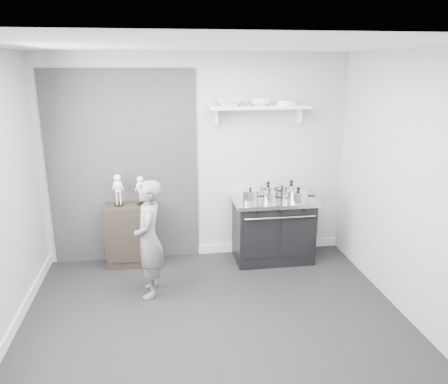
# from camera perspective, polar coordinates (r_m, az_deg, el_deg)

# --- Properties ---
(ground) EXTENTS (4.00, 4.00, 0.00)m
(ground) POSITION_cam_1_polar(r_m,az_deg,el_deg) (4.62, -1.10, -17.16)
(ground) COLOR black
(ground) RESTS_ON ground
(room_shell) EXTENTS (4.02, 3.62, 2.71)m
(room_shell) POSITION_cam_1_polar(r_m,az_deg,el_deg) (4.09, -2.74, 3.47)
(room_shell) COLOR #A6A6A4
(room_shell) RESTS_ON ground
(wall_shelf) EXTENTS (1.30, 0.26, 0.24)m
(wall_shelf) POSITION_cam_1_polar(r_m,az_deg,el_deg) (5.66, 4.69, 10.88)
(wall_shelf) COLOR white
(wall_shelf) RESTS_ON room_shell
(stove) EXTENTS (1.07, 0.67, 0.86)m
(stove) POSITION_cam_1_polar(r_m,az_deg,el_deg) (5.88, 6.42, -4.80)
(stove) COLOR black
(stove) RESTS_ON ground
(side_cabinet) EXTENTS (0.63, 0.37, 0.82)m
(side_cabinet) POSITION_cam_1_polar(r_m,az_deg,el_deg) (5.85, -11.99, -5.45)
(side_cabinet) COLOR black
(side_cabinet) RESTS_ON ground
(child) EXTENTS (0.35, 0.51, 1.35)m
(child) POSITION_cam_1_polar(r_m,az_deg,el_deg) (4.96, -9.77, -6.08)
(child) COLOR slate
(child) RESTS_ON ground
(pot_front_left) EXTENTS (0.30, 0.21, 0.20)m
(pot_front_left) POSITION_cam_1_polar(r_m,az_deg,el_deg) (5.54, 3.45, -0.53)
(pot_front_left) COLOR silver
(pot_front_left) RESTS_ON stove
(pot_back_left) EXTENTS (0.36, 0.27, 0.20)m
(pot_back_left) POSITION_cam_1_polar(r_m,az_deg,el_deg) (5.81, 5.78, 0.20)
(pot_back_left) COLOR silver
(pot_back_left) RESTS_ON stove
(pot_back_right) EXTENTS (0.38, 0.29, 0.22)m
(pot_back_right) POSITION_cam_1_polar(r_m,az_deg,el_deg) (5.86, 8.76, 0.30)
(pot_back_right) COLOR silver
(pot_back_right) RESTS_ON stove
(pot_front_right) EXTENTS (0.36, 0.27, 0.19)m
(pot_front_right) POSITION_cam_1_polar(r_m,az_deg,el_deg) (5.65, 9.63, -0.50)
(pot_front_right) COLOR silver
(pot_front_right) RESTS_ON stove
(pot_front_center) EXTENTS (0.26, 0.17, 0.16)m
(pot_front_center) POSITION_cam_1_polar(r_m,az_deg,el_deg) (5.56, 5.94, -0.66)
(pot_front_center) COLOR silver
(pot_front_center) RESTS_ON stove
(skeleton_full) EXTENTS (0.13, 0.08, 0.47)m
(skeleton_full) POSITION_cam_1_polar(r_m,az_deg,el_deg) (5.65, -13.69, 0.57)
(skeleton_full) COLOR white
(skeleton_full) RESTS_ON side_cabinet
(skeleton_torso) EXTENTS (0.12, 0.08, 0.43)m
(skeleton_torso) POSITION_cam_1_polar(r_m,az_deg,el_deg) (5.64, -10.85, 0.48)
(skeleton_torso) COLOR white
(skeleton_torso) RESTS_ON side_cabinet
(bowl_large) EXTENTS (0.34, 0.34, 0.08)m
(bowl_large) POSITION_cam_1_polar(r_m,az_deg,el_deg) (5.57, 0.69, 11.59)
(bowl_large) COLOR white
(bowl_large) RESTS_ON wall_shelf
(bowl_small) EXTENTS (0.26, 0.26, 0.08)m
(bowl_small) POSITION_cam_1_polar(r_m,az_deg,el_deg) (5.65, 4.80, 11.61)
(bowl_small) COLOR white
(bowl_small) RESTS_ON wall_shelf
(plate_stack) EXTENTS (0.26, 0.26, 0.06)m
(plate_stack) POSITION_cam_1_polar(r_m,az_deg,el_deg) (5.74, 8.15, 11.47)
(plate_stack) COLOR white
(plate_stack) RESTS_ON wall_shelf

